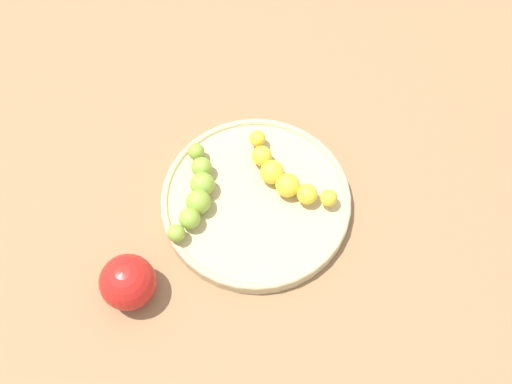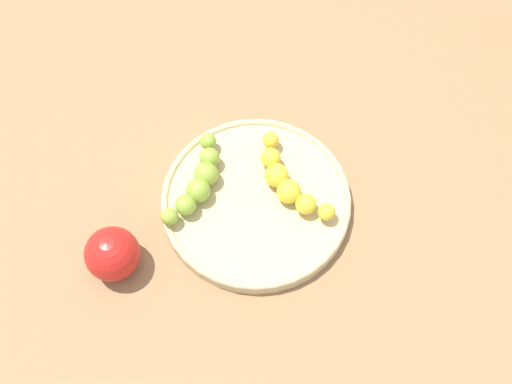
# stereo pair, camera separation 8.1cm
# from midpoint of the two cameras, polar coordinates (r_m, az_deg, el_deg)

# --- Properties ---
(ground_plane) EXTENTS (2.40, 2.40, 0.00)m
(ground_plane) POSITION_cam_midpoint_polar(r_m,az_deg,el_deg) (0.85, 2.74, -1.45)
(ground_plane) COLOR #936D47
(fruit_bowl) EXTENTS (0.26, 0.26, 0.02)m
(fruit_bowl) POSITION_cam_midpoint_polar(r_m,az_deg,el_deg) (0.84, 2.77, -1.08)
(fruit_bowl) COLOR #D1B784
(fruit_bowl) RESTS_ON ground_plane
(banana_green) EXTENTS (0.12, 0.11, 0.03)m
(banana_green) POSITION_cam_midpoint_polar(r_m,az_deg,el_deg) (0.82, -2.67, 0.77)
(banana_green) COLOR #8CAD38
(banana_green) RESTS_ON fruit_bowl
(banana_yellow) EXTENTS (0.16, 0.07, 0.03)m
(banana_yellow) POSITION_cam_midpoint_polar(r_m,az_deg,el_deg) (0.83, 5.76, 0.78)
(banana_yellow) COLOR yellow
(banana_yellow) RESTS_ON fruit_bowl
(apple_red) EXTENTS (0.07, 0.07, 0.07)m
(apple_red) POSITION_cam_midpoint_polar(r_m,az_deg,el_deg) (0.79, -10.62, -6.08)
(apple_red) COLOR red
(apple_red) RESTS_ON ground_plane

